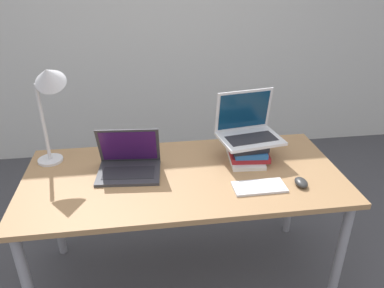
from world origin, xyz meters
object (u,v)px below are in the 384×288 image
object	(u,v)px
mouse	(301,182)
book_stack	(247,151)
desk_lamp	(48,88)
laptop_left	(129,164)
laptop_on_books	(248,129)
wireless_keyboard	(259,187)

from	to	relation	value
mouse	book_stack	bearing A→B (deg)	123.88
mouse	desk_lamp	size ratio (longest dim) A/B	0.16
laptop_left	mouse	size ratio (longest dim) A/B	3.73
book_stack	desk_lamp	size ratio (longest dim) A/B	0.45
mouse	laptop_on_books	bearing A→B (deg)	118.95
laptop_on_books	wireless_keyboard	size ratio (longest dim) A/B	1.40
wireless_keyboard	mouse	xyz separation A→B (m)	(0.22, -0.01, 0.01)
laptop_on_books	mouse	size ratio (longest dim) A/B	3.94
laptop_left	mouse	world-z (taller)	laptop_left
laptop_left	book_stack	size ratio (longest dim) A/B	1.31
book_stack	wireless_keyboard	size ratio (longest dim) A/B	1.01
laptop_left	wireless_keyboard	size ratio (longest dim) A/B	1.32
laptop_left	desk_lamp	size ratio (longest dim) A/B	0.59
wireless_keyboard	mouse	bearing A→B (deg)	-1.55
wireless_keyboard	desk_lamp	bearing A→B (deg)	158.66
mouse	wireless_keyboard	bearing A→B (deg)	178.45
book_stack	wireless_keyboard	xyz separation A→B (m)	(-0.02, -0.30, -0.05)
laptop_left	laptop_on_books	distance (m)	0.70
wireless_keyboard	mouse	distance (m)	0.22
wireless_keyboard	desk_lamp	world-z (taller)	desk_lamp
desk_lamp	laptop_left	bearing A→B (deg)	-21.18
book_stack	wireless_keyboard	distance (m)	0.30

